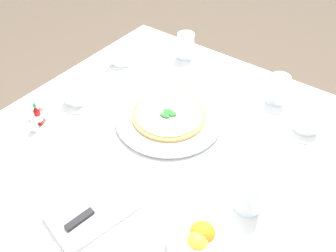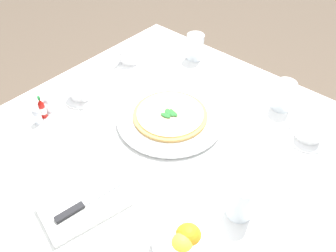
# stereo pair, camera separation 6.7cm
# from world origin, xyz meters

# --- Properties ---
(dining_table) EXTENTS (1.06, 1.06, 0.74)m
(dining_table) POSITION_xyz_m (0.00, 0.00, 0.60)
(dining_table) COLOR white
(dining_table) RESTS_ON ground_plane
(pizza_plate) EXTENTS (0.34, 0.34, 0.02)m
(pizza_plate) POSITION_xyz_m (0.08, 0.05, 0.75)
(pizza_plate) COLOR white
(pizza_plate) RESTS_ON dining_table
(pizza) EXTENTS (0.24, 0.24, 0.02)m
(pizza) POSITION_xyz_m (0.08, 0.05, 0.76)
(pizza) COLOR tan
(pizza) RESTS_ON pizza_plate
(coffee_cup_far_left) EXTENTS (0.13, 0.13, 0.07)m
(coffee_cup_far_left) POSITION_xyz_m (0.30, -0.31, 0.77)
(coffee_cup_far_left) COLOR white
(coffee_cup_far_left) RESTS_ON dining_table
(coffee_cup_far_right) EXTENTS (0.13, 0.13, 0.06)m
(coffee_cup_far_right) POSITION_xyz_m (0.23, 0.39, 0.76)
(coffee_cup_far_right) COLOR white
(coffee_cup_far_right) RESTS_ON dining_table
(coffee_cup_near_right) EXTENTS (0.13, 0.13, 0.07)m
(coffee_cup_near_right) POSITION_xyz_m (-0.03, 0.36, 0.77)
(coffee_cup_near_right) COLOR white
(coffee_cup_near_right) RESTS_ON dining_table
(water_glass_right_edge) EXTENTS (0.07, 0.07, 0.10)m
(water_glass_right_edge) POSITION_xyz_m (0.42, 0.22, 0.78)
(water_glass_right_edge) COLOR white
(water_glass_right_edge) RESTS_ON dining_table
(water_glass_back_corner) EXTENTS (0.07, 0.07, 0.11)m
(water_glass_back_corner) POSITION_xyz_m (-0.06, -0.30, 0.78)
(water_glass_back_corner) COLOR white
(water_glass_back_corner) RESTS_ON dining_table
(water_glass_center_back) EXTENTS (0.06, 0.06, 0.10)m
(water_glass_center_back) POSITION_xyz_m (0.38, -0.18, 0.78)
(water_glass_center_back) COLOR white
(water_glass_center_back) RESTS_ON dining_table
(napkin_folded) EXTENTS (0.24, 0.18, 0.02)m
(napkin_folded) POSITION_xyz_m (-0.30, -0.00, 0.75)
(napkin_folded) COLOR white
(napkin_folded) RESTS_ON dining_table
(dinner_knife) EXTENTS (0.20, 0.05, 0.01)m
(dinner_knife) POSITION_xyz_m (-0.30, -0.00, 0.76)
(dinner_knife) COLOR silver
(dinner_knife) RESTS_ON napkin_folded
(citrus_bowl) EXTENTS (0.15, 0.15, 0.07)m
(citrus_bowl) POSITION_xyz_m (-0.22, -0.26, 0.76)
(citrus_bowl) COLOR white
(citrus_bowl) RESTS_ON dining_table
(hot_sauce_bottle) EXTENTS (0.02, 0.02, 0.08)m
(hot_sauce_bottle) POSITION_xyz_m (-0.18, 0.37, 0.77)
(hot_sauce_bottle) COLOR #B7140F
(hot_sauce_bottle) RESTS_ON dining_table
(salt_shaker) EXTENTS (0.03, 0.03, 0.06)m
(salt_shaker) POSITION_xyz_m (-0.15, 0.38, 0.76)
(salt_shaker) COLOR white
(salt_shaker) RESTS_ON dining_table
(pepper_shaker) EXTENTS (0.03, 0.03, 0.06)m
(pepper_shaker) POSITION_xyz_m (-0.21, 0.36, 0.76)
(pepper_shaker) COLOR white
(pepper_shaker) RESTS_ON dining_table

